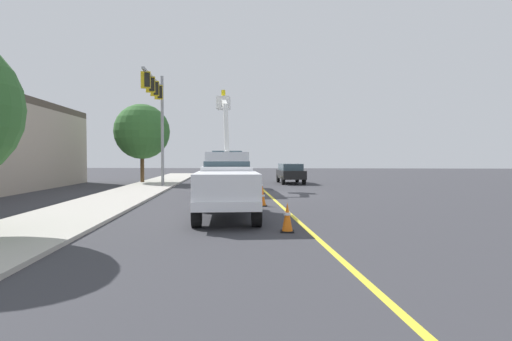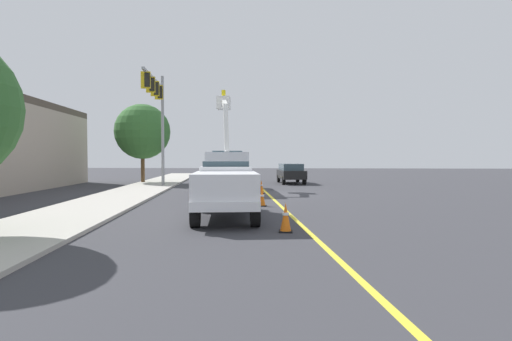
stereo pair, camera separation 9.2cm
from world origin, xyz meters
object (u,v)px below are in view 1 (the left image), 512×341
Objects in this scene: traffic_cone_mid_rear at (261,187)px; traffic_cone_mid_front at (263,198)px; service_pickup_truck at (227,188)px; traffic_cone_leading at (287,217)px; passing_minivan at (290,172)px; traffic_signal_mast at (157,104)px; utility_bucket_truck at (227,167)px; traffic_cone_trailing at (251,181)px.

traffic_cone_mid_front is at bearing -176.29° from traffic_cone_mid_rear.
service_pickup_truck is 3.38m from traffic_cone_leading.
traffic_cone_mid_front is (-16.36, 1.52, -0.59)m from passing_minivan.
traffic_signal_mast is (2.87, 7.34, 5.48)m from traffic_cone_mid_rear.
traffic_signal_mast reaches higher than service_pickup_truck.
traffic_signal_mast is at bearing 80.59° from utility_bucket_truck.
traffic_cone_mid_rear is (6.21, 0.40, 0.03)m from traffic_cone_mid_front.
service_pickup_truck reaches higher than traffic_cone_trailing.
traffic_cone_mid_rear is at bearing -170.10° from traffic_cone_trailing.
traffic_cone_leading is 0.11× the size of traffic_signal_mast.
service_pickup_truck is 20.31m from passing_minivan.
traffic_cone_mid_front is (-8.26, -2.79, -1.23)m from utility_bucket_truck.
passing_minivan is 5.95× the size of traffic_cone_mid_rear.
service_pickup_truck is at bearing 163.92° from traffic_cone_mid_front.
traffic_cone_mid_front is 0.09× the size of traffic_signal_mast.
utility_bucket_truck is 9.20m from passing_minivan.
service_pickup_truck is 16.67m from traffic_cone_trailing.
traffic_cone_leading is 6.38m from traffic_cone_mid_front.
service_pickup_truck reaches higher than passing_minivan.
utility_bucket_truck reaches higher than passing_minivan.
traffic_cone_trailing is (4.60, -1.23, -1.18)m from utility_bucket_truck.
utility_bucket_truck is 15.10m from traffic_cone_leading.
traffic_cone_mid_rear is (-10.14, 1.93, -0.56)m from passing_minivan.
traffic_signal_mast reaches higher than passing_minivan.
service_pickup_truck is at bearing 176.06° from traffic_cone_mid_rear.
traffic_cone_mid_front is 13.15m from traffic_signal_mast.
service_pickup_truck reaches higher than traffic_cone_mid_front.
utility_bucket_truck reaches higher than service_pickup_truck.
traffic_signal_mast reaches higher than utility_bucket_truck.
traffic_cone_mid_front is at bearing 9.60° from traffic_cone_leading.
utility_bucket_truck is 12.17m from service_pickup_truck.
passing_minivan is 10.34m from traffic_cone_mid_rear.
utility_bucket_truck is 9.64× the size of traffic_cone_leading.
traffic_cone_leading is 1.00× the size of traffic_cone_trailing.
traffic_cone_leading reaches higher than traffic_cone_mid_front.
traffic_cone_leading is 12.59m from traffic_cone_mid_rear.
traffic_signal_mast is (15.37, 8.81, 5.46)m from traffic_cone_leading.
traffic_cone_trailing is at bearing 1.62° from service_pickup_truck.
traffic_cone_leading is 1.04× the size of traffic_cone_mid_rear.
utility_bucket_truck is at bearing 14.84° from traffic_cone_leading.
utility_bucket_truck is 3.37m from traffic_cone_mid_rear.
traffic_signal_mast is at bearing 128.12° from passing_minivan.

